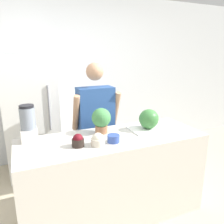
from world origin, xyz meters
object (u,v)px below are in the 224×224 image
bowl_cream (98,140)px  blender (28,124)px  watermelon (149,119)px  bowl_small_blue (113,139)px  refrigerator (31,116)px  potted_plant (101,119)px  bowl_cherries (78,141)px  person (96,127)px

bowl_cream → blender: (-0.56, 0.35, 0.12)m
watermelon → bowl_small_blue: size_ratio=1.85×
bowl_small_blue → bowl_cream: bearing=-176.4°
refrigerator → bowl_small_blue: size_ratio=14.63×
refrigerator → blender: 1.09m
potted_plant → bowl_cherries: bearing=-142.3°
person → bowl_cherries: 0.78m
watermelon → bowl_cream: 0.68m
bowl_cream → bowl_cherries: bearing=164.7°
bowl_cherries → bowl_small_blue: size_ratio=1.02×
refrigerator → bowl_cream: bearing=-71.1°
bowl_cream → potted_plant: potted_plant is taller
bowl_cherries → blender: size_ratio=0.34×
person → blender: (-0.79, -0.35, 0.25)m
blender → bowl_small_blue: bearing=-25.5°
bowl_cream → person: bearing=72.4°
watermelon → bowl_small_blue: watermelon is taller
bowl_cherries → potted_plant: bearing=37.7°
watermelon → bowl_cream: bearing=-164.5°
bowl_small_blue → potted_plant: size_ratio=0.44×
bowl_cherries → bowl_cream: (0.17, -0.05, -0.00)m
bowl_cherries → bowl_small_blue: 0.33m
bowl_cherries → potted_plant: size_ratio=0.45×
refrigerator → bowl_small_blue: 1.55m
watermelon → blender: blender is taller
bowl_small_blue → potted_plant: 0.30m
watermelon → potted_plant: (-0.51, 0.11, 0.03)m
bowl_cream → blender: bearing=147.8°
refrigerator → bowl_cherries: 1.41m
person → potted_plant: 0.48m
watermelon → bowl_cream: size_ratio=1.65×
refrigerator → bowl_cherries: bearing=-77.2°
person → potted_plant: size_ratio=6.02×
potted_plant → bowl_cream: bearing=-116.2°
potted_plant → blender: bearing=174.9°
watermelon → person: bearing=129.2°
watermelon → bowl_cherries: size_ratio=1.81×
refrigerator → watermelon: size_ratio=7.92×
refrigerator → bowl_cherries: size_ratio=14.31×
bowl_cream → watermelon: bearing=15.5°
bowl_cherries → bowl_small_blue: (0.33, -0.04, -0.02)m
watermelon → refrigerator: bearing=132.5°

